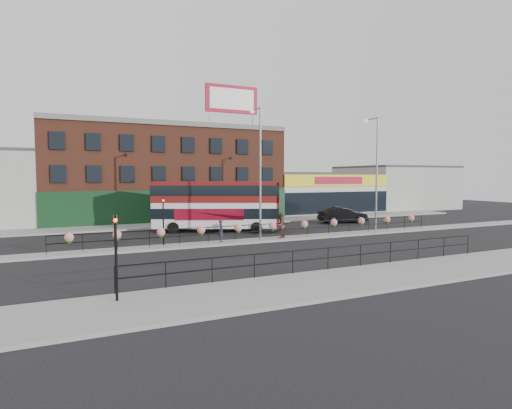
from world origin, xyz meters
name	(u,v)px	position (x,y,z in m)	size (l,w,h in m)	color
ground	(273,240)	(0.00, 0.00, 0.00)	(120.00, 120.00, 0.00)	black
south_pavement	(386,276)	(0.00, -12.00, 0.07)	(60.00, 4.00, 0.15)	gray
north_pavement	(220,223)	(0.00, 12.00, 0.07)	(60.00, 4.00, 0.15)	gray
median	(273,239)	(0.00, 0.00, 0.07)	(60.00, 1.60, 0.15)	gray
yellow_line_inner	(355,267)	(0.00, -9.70, 0.01)	(60.00, 0.10, 0.01)	gold
yellow_line_outer	(357,268)	(0.00, -9.88, 0.01)	(60.00, 0.10, 0.01)	gold
brick_building	(164,173)	(-4.00, 19.96, 5.13)	(25.00, 12.21, 10.30)	brown
supermarket	(312,192)	(16.00, 19.90, 2.65)	(15.00, 12.25, 5.30)	silver
warehouse_east	(395,187)	(30.75, 20.00, 3.15)	(14.50, 12.00, 6.30)	#A5A5A0
billboard	(232,99)	(2.50, 14.99, 13.18)	(6.00, 0.29, 4.40)	#A20C27
median_railing	(273,227)	(0.00, 0.00, 1.05)	(30.04, 0.56, 1.23)	black
south_railing	(328,254)	(-2.00, -10.10, 0.96)	(20.04, 0.05, 1.12)	black
double_decker_bus	(217,201)	(-2.24, 6.33, 2.67)	(10.87, 6.61, 4.35)	white
car	(343,215)	(11.68, 7.16, 0.82)	(5.20, 2.68, 1.63)	black
pedestrian_a	(221,231)	(-4.02, 0.06, 0.94)	(0.47, 0.63, 1.58)	#2C2C3B
pedestrian_b	(280,225)	(0.61, -0.04, 1.10)	(1.17, 1.13, 1.90)	#49352B
lamp_column_west	(259,161)	(-0.92, 0.44, 5.92)	(0.35, 1.71, 9.73)	gray
lamp_column_east	(375,164)	(9.92, 0.43, 5.87)	(0.35, 1.69, 9.65)	gray
traffic_light_south	(116,239)	(-12.00, -11.01, 2.47)	(0.15, 0.28, 3.65)	black
traffic_light_median	(163,211)	(-8.00, 0.39, 2.47)	(0.15, 0.28, 3.65)	black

